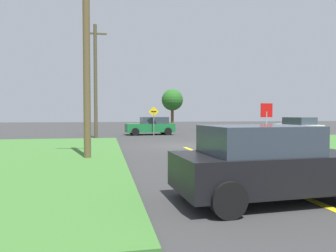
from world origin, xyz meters
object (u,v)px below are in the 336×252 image
utility_pole_near (87,50)px  utility_pole_mid (95,80)px  stop_sign (267,115)px  car_approaching_junction (151,126)px  car_on_crossroad (297,127)px  direction_sign (154,117)px  car_behind_on_main_road (265,163)px  oak_tree_left (172,100)px

utility_pole_near → utility_pole_mid: bearing=90.2°
stop_sign → car_approaching_junction: (-5.40, 11.14, -0.99)m
car_on_crossroad → car_approaching_junction: same height
car_on_crossroad → utility_pole_near: 19.80m
stop_sign → car_on_crossroad: 9.04m
direction_sign → car_on_crossroad: bearing=-16.4°
car_behind_on_main_road → oak_tree_left: size_ratio=0.82×
stop_sign → utility_pole_near: utility_pole_near is taller
car_on_crossroad → utility_pole_near: size_ratio=0.53×
stop_sign → car_approaching_junction: 12.42m
car_approaching_junction → direction_sign: direction_sign is taller
car_behind_on_main_road → utility_pole_mid: bearing=99.1°
utility_pole_mid → oak_tree_left: bearing=54.6°
stop_sign → car_behind_on_main_road: 12.58m
car_behind_on_main_road → car_approaching_junction: size_ratio=0.92×
stop_sign → car_on_crossroad: size_ratio=0.55×
car_approaching_junction → utility_pole_mid: utility_pole_mid is taller
utility_pole_mid → car_behind_on_main_road: bearing=-77.7°
car_on_crossroad → car_behind_on_main_road: (-12.35, -17.40, -0.00)m
stop_sign → oak_tree_left: bearing=-95.2°
car_behind_on_main_road → oak_tree_left: oak_tree_left is taller
car_behind_on_main_road → direction_sign: 20.86m
car_approaching_junction → utility_pole_near: 16.24m
car_on_crossroad → oak_tree_left: bearing=24.0°
car_behind_on_main_road → utility_pole_near: utility_pole_near is taller
car_on_crossroad → car_behind_on_main_road: bearing=140.2°
utility_pole_mid → direction_sign: (4.88, 1.64, -3.01)m
car_approaching_junction → oak_tree_left: 10.68m
car_on_crossroad → stop_sign: bearing=131.0°
stop_sign → utility_pole_near: size_ratio=0.29×
car_behind_on_main_road → car_approaching_junction: bearing=85.2°
stop_sign → direction_sign: 11.19m
car_on_crossroad → direction_sign: (-11.65, 3.43, 0.79)m
car_on_crossroad → car_behind_on_main_road: same height
car_behind_on_main_road → car_approaching_junction: 22.15m
car_approaching_junction → car_behind_on_main_road: bearing=84.7°
car_approaching_junction → direction_sign: (0.06, -1.31, 0.78)m
car_on_crossroad → car_approaching_junction: 12.63m
direction_sign → oak_tree_left: oak_tree_left is taller
car_behind_on_main_road → oak_tree_left: 32.09m
stop_sign → direction_sign: direction_sign is taller
car_behind_on_main_road → direction_sign: bearing=84.9°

